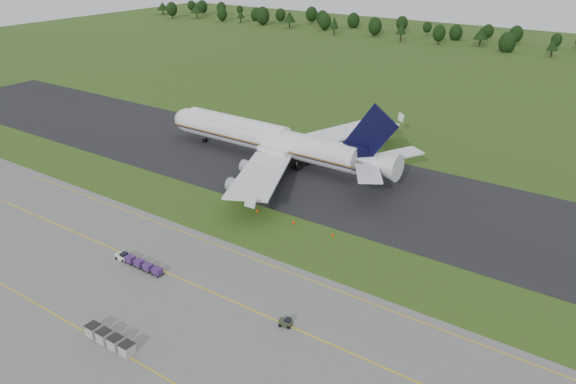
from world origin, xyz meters
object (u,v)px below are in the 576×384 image
Objects in this scene: aircraft at (269,139)px; edge_markers at (294,223)px; baggage_train at (138,263)px; uld_row at (110,339)px; utility_cart at (285,323)px.

aircraft is 3.69× the size of edge_markers.
baggage_train reaches higher than edge_markers.
baggage_train is at bearing -114.87° from edge_markers.
edge_markers is at bearing -45.85° from aircraft.
baggage_train is at bearing -77.58° from aircraft.
uld_row is at bearing -52.45° from baggage_train.
baggage_train is (12.03, -54.64, -4.78)m from aircraft.
uld_row is (24.52, -70.89, -4.61)m from aircraft.
aircraft is 6.26× the size of baggage_train.
edge_markers is (0.77, 44.84, -0.67)m from uld_row.
edge_markers is at bearing 122.02° from utility_cart.
uld_row is at bearing -135.74° from utility_cart.
aircraft reaches higher than uld_row.
baggage_train is at bearing -177.74° from utility_cart.
edge_markers is (-17.13, 27.40, -0.28)m from utility_cart.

